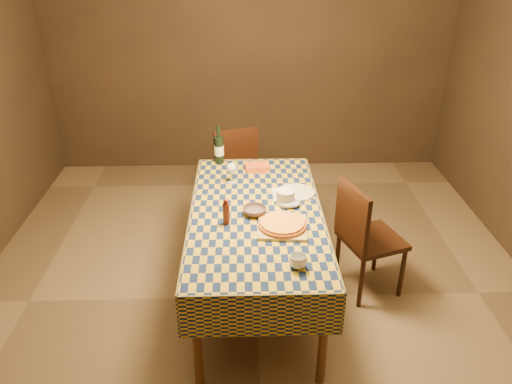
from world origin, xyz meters
TOP-DOWN VIEW (x-y plane):
  - room at (0.00, 0.00)m, footprint 5.00×5.10m
  - dining_table at (0.00, 0.00)m, footprint 0.94×1.84m
  - cutting_board at (0.17, -0.23)m, footprint 0.35×0.35m
  - pizza at (0.17, -0.23)m, footprint 0.34×0.34m
  - pepper_mill at (-0.21, -0.16)m, footprint 0.05×0.05m
  - bowl at (-0.01, -0.04)m, footprint 0.19×0.19m
  - wine_glass at (-0.18, 0.47)m, footprint 0.09×0.09m
  - wine_bottle at (-0.29, 0.85)m, footprint 0.11×0.11m
  - deli_tub at (0.22, 0.10)m, footprint 0.17×0.17m
  - takeout_container at (0.03, 0.70)m, footprint 0.21×0.15m
  - white_plate at (0.31, 0.26)m, footprint 0.31×0.31m
  - tumbler at (0.23, -0.67)m, footprint 0.12×0.12m
  - flour_patch at (0.27, 0.25)m, footprint 0.28×0.22m
  - flour_bag at (0.24, 0.07)m, footprint 0.17×0.13m
  - chair_far at (-0.19, 1.34)m, footprint 0.53×0.53m
  - chair_right at (0.81, 0.07)m, footprint 0.54×0.54m

SIDE VIEW (x-z plane):
  - chair_far at x=-0.19m, z-range 0.06..0.99m
  - chair_right at x=0.81m, z-range 0.06..0.99m
  - dining_table at x=0.00m, z-range 0.31..1.08m
  - flour_patch at x=0.27m, z-range 0.77..0.77m
  - white_plate at x=0.31m, z-range 0.77..0.79m
  - cutting_board at x=0.17m, z-range 0.77..0.79m
  - takeout_container at x=0.03m, z-range 0.77..0.82m
  - flour_bag at x=0.24m, z-range 0.77..0.82m
  - bowl at x=-0.01m, z-range 0.77..0.82m
  - pizza at x=0.17m, z-range 0.79..0.82m
  - tumbler at x=0.23m, z-range 0.77..0.85m
  - deli_tub at x=0.22m, z-range 0.77..0.88m
  - pepper_mill at x=-0.21m, z-range 0.76..0.95m
  - wine_glass at x=-0.18m, z-range 0.81..0.97m
  - wine_bottle at x=-0.29m, z-range 0.73..1.06m
  - room at x=0.00m, z-range 0.00..2.70m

